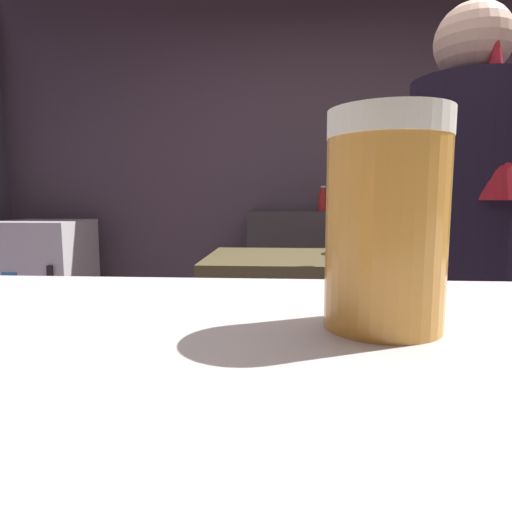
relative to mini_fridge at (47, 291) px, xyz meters
The scene contains 10 objects.
wall_back 2.28m from the mini_fridge, 12.27° to the left, with size 5.20×0.10×2.70m, color #52414E.
prep_counter 2.67m from the mini_fridge, 25.14° to the right, with size 2.10×0.60×0.92m, color #4C4128.
back_shelf 1.92m from the mini_fridge, ahead, with size 0.95×0.36×1.07m, color #383236.
mini_fridge is the anchor object (origin of this frame).
bartender 2.79m from the mini_fridge, 35.36° to the right, with size 0.49×0.55×1.72m.
mixing_bowl 2.28m from the mini_fridge, 28.20° to the right, with size 0.18×0.18×0.05m, color #C8503B.
chefs_knife 2.82m from the mini_fridge, 25.19° to the right, with size 0.24×0.03×0.01m, color silver.
pint_glass_far 3.29m from the mini_fridge, 56.87° to the right, with size 0.08×0.08×0.14m.
bottle_soy 2.35m from the mini_fridge, ahead, with size 0.06×0.06×0.26m.
bottle_hot_sauce 2.07m from the mini_fridge, ahead, with size 0.07×0.07×0.18m.
Camera 1 is at (-0.37, -1.24, 1.15)m, focal length 31.10 mm.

